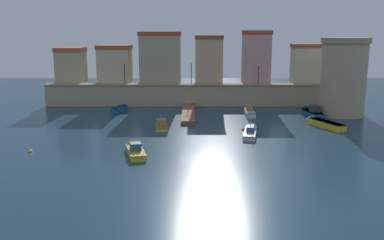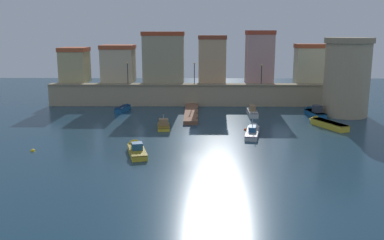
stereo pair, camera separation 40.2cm
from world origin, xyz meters
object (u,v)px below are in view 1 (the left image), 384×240
object	(u,v)px
fortress_tower	(346,77)
moored_boat_2	(253,131)
moored_boat_3	(324,123)
quay_lamp_0	(126,69)
moored_boat_0	(163,125)
mooring_buoy_0	(246,130)
mooring_buoy_1	(33,151)
moored_boat_1	(123,108)
moored_boat_4	(137,149)
moored_boat_6	(251,111)
quay_lamp_1	(193,70)
moored_boat_5	(312,112)
quay_lamp_2	(260,71)

from	to	relation	value
fortress_tower	moored_boat_2	bearing A→B (deg)	-142.29
fortress_tower	moored_boat_3	xyz separation A→B (m)	(-5.12, -7.57, -5.44)
quay_lamp_0	moored_boat_0	bearing A→B (deg)	-66.58
mooring_buoy_0	mooring_buoy_1	world-z (taller)	mooring_buoy_0
quay_lamp_0	mooring_buoy_1	xyz separation A→B (m)	(-5.76, -28.50, -6.19)
moored_boat_1	moored_boat_4	distance (m)	24.35
moored_boat_1	moored_boat_6	size ratio (longest dim) A/B	0.86
moored_boat_3	moored_boat_0	bearing A→B (deg)	69.03
moored_boat_1	moored_boat_3	xyz separation A→B (m)	(28.88, -11.09, 0.01)
quay_lamp_0	moored_boat_3	size ratio (longest dim) A/B	0.51
quay_lamp_0	moored_boat_2	distance (m)	28.30
fortress_tower	quay_lamp_1	distance (m)	24.31
moored_boat_4	moored_boat_3	bearing A→B (deg)	-76.08
quay_lamp_0	moored_boat_5	distance (m)	31.14
fortress_tower	mooring_buoy_1	distance (m)	44.96
mooring_buoy_1	quay_lamp_1	bearing A→B (deg)	59.07
quay_lamp_1	moored_boat_6	size ratio (longest dim) A/B	0.58
moored_boat_4	moored_boat_0	bearing A→B (deg)	-23.78
moored_boat_4	moored_boat_6	bearing A→B (deg)	-49.95
fortress_tower	mooring_buoy_0	world-z (taller)	fortress_tower
moored_boat_0	moored_boat_3	bearing A→B (deg)	-93.31
moored_boat_0	mooring_buoy_0	size ratio (longest dim) A/B	8.72
fortress_tower	moored_boat_0	world-z (taller)	fortress_tower
moored_boat_2	mooring_buoy_1	distance (m)	25.84
moored_boat_1	moored_boat_5	size ratio (longest dim) A/B	0.87
moored_boat_4	mooring_buoy_0	size ratio (longest dim) A/B	12.08
mooring_buoy_1	quay_lamp_2	bearing A→B (deg)	45.07
quay_lamp_1	moored_boat_5	xyz separation A→B (m)	(18.16, -8.27, -5.61)
quay_lamp_0	moored_boat_4	xyz separation A→B (m)	(5.36, -28.77, -5.80)
quay_lamp_1	moored_boat_1	world-z (taller)	quay_lamp_1
fortress_tower	mooring_buoy_0	bearing A→B (deg)	-148.24
mooring_buoy_0	moored_boat_3	bearing A→B (deg)	12.06
moored_boat_2	moored_boat_3	world-z (taller)	moored_boat_2
moored_boat_3	quay_lamp_0	bearing A→B (deg)	37.77
fortress_tower	quay_lamp_0	distance (m)	35.14
moored_boat_0	mooring_buoy_1	distance (m)	17.48
moored_boat_2	moored_boat_6	bearing A→B (deg)	4.27
mooring_buoy_1	moored_boat_1	bearing A→B (deg)	76.03
quay_lamp_0	mooring_buoy_1	size ratio (longest dim) A/B	7.66
quay_lamp_2	fortress_tower	bearing A→B (deg)	-36.74
quay_lamp_0	moored_boat_5	xyz separation A→B (m)	(29.48, -8.27, -5.69)
fortress_tower	moored_boat_2	size ratio (longest dim) A/B	1.56
moored_boat_0	moored_boat_6	size ratio (longest dim) A/B	0.75
moored_boat_2	quay_lamp_0	bearing A→B (deg)	53.49
quay_lamp_1	moored_boat_1	xyz separation A→B (m)	(-11.23, -5.00, -5.69)
moored_boat_1	mooring_buoy_1	xyz separation A→B (m)	(-5.85, -23.50, -0.42)
moored_boat_2	quay_lamp_1	bearing A→B (deg)	30.92
quay_lamp_0	mooring_buoy_0	world-z (taller)	quay_lamp_0
fortress_tower	moored_boat_5	xyz separation A→B (m)	(-4.61, 0.25, -5.37)
moored_boat_0	quay_lamp_0	bearing A→B (deg)	17.89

